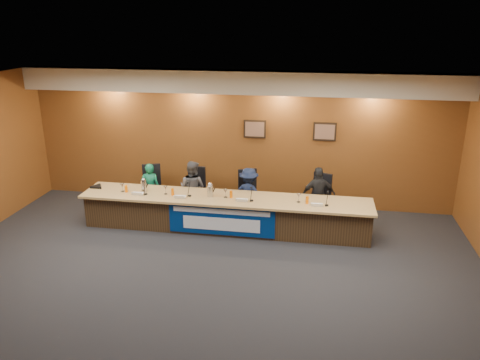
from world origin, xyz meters
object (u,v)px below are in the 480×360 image
object	(u,v)px
banner	(221,220)
office_chair_a	(152,191)
office_chair_d	(318,201)
office_chair_b	(194,194)
panelist_b	(192,189)
carafe_mid	(210,191)
panelist_a	(151,188)
dais_body	(225,214)
panelist_d	(318,196)
panelist_c	(249,194)
carafe_left	(144,186)
speakerphone	(97,187)
office_chair_c	(249,197)

from	to	relation	value
banner	office_chair_a	world-z (taller)	banner
office_chair_d	office_chair_b	bearing A→B (deg)	-157.55
panelist_b	office_chair_a	world-z (taller)	panelist_b
panelist_b	office_chair_b	bearing A→B (deg)	-74.72
carafe_mid	panelist_a	bearing A→B (deg)	156.86
dais_body	panelist_a	world-z (taller)	panelist_a
panelist_a	panelist_b	distance (m)	1.00
panelist_d	carafe_mid	xyz separation A→B (m)	(-2.24, -0.67, 0.22)
dais_body	panelist_c	world-z (taller)	panelist_c
dais_body	office_chair_b	distance (m)	1.14
dais_body	carafe_mid	bearing A→B (deg)	-169.77
panelist_b	office_chair_b	world-z (taller)	panelist_b
carafe_left	office_chair_b	bearing A→B (deg)	40.13
panelist_c	office_chair_b	xyz separation A→B (m)	(-1.29, 0.10, -0.12)
carafe_left	speakerphone	size ratio (longest dim) A/B	0.78
banner	panelist_a	size ratio (longest dim) A/B	1.86
panelist_a	panelist_c	size ratio (longest dim) A/B	0.99
office_chair_c	office_chair_d	size ratio (longest dim) A/B	1.00
dais_body	office_chair_b	world-z (taller)	dais_body
dais_body	panelist_a	distance (m)	1.98
panelist_b	carafe_left	xyz separation A→B (m)	(-0.89, -0.65, 0.23)
dais_body	banner	size ratio (longest dim) A/B	2.73
panelist_d	office_chair_d	world-z (taller)	panelist_d
dais_body	panelist_a	size ratio (longest dim) A/B	5.06
office_chair_c	carafe_mid	distance (m)	1.12
banner	panelist_d	xyz separation A→B (m)	(1.93, 1.03, 0.27)
panelist_b	office_chair_d	world-z (taller)	panelist_b
panelist_a	office_chair_a	world-z (taller)	panelist_a
panelist_d	office_chair_d	size ratio (longest dim) A/B	2.70
dais_body	speakerphone	world-z (taller)	speakerphone
office_chair_b	panelist_c	bearing A→B (deg)	1.82
panelist_d	office_chair_a	xyz separation A→B (m)	(-3.80, 0.10, -0.17)
office_chair_d	panelist_a	bearing A→B (deg)	-156.04
panelist_c	office_chair_b	bearing A→B (deg)	6.59
panelist_d	speakerphone	size ratio (longest dim) A/B	4.05
office_chair_c	carafe_left	size ratio (longest dim) A/B	1.92
carafe_left	speakerphone	xyz separation A→B (m)	(-1.12, 0.08, -0.10)
office_chair_b	carafe_left	distance (m)	1.23
dais_body	office_chair_a	size ratio (longest dim) A/B	12.50
panelist_b	office_chair_a	bearing A→B (deg)	9.54
office_chair_a	speakerphone	distance (m)	1.25
panelist_a	speakerphone	bearing A→B (deg)	20.72
panelist_b	carafe_left	bearing A→B (deg)	51.45
panelist_b	carafe_mid	size ratio (longest dim) A/B	5.42
banner	office_chair_b	world-z (taller)	banner
panelist_c	office_chair_c	world-z (taller)	panelist_c
office_chair_a	office_chair_c	world-z (taller)	same
panelist_d	carafe_left	distance (m)	3.76
office_chair_d	speakerphone	xyz separation A→B (m)	(-4.81, -0.67, 0.30)
carafe_left	carafe_mid	size ratio (longest dim) A/B	1.05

